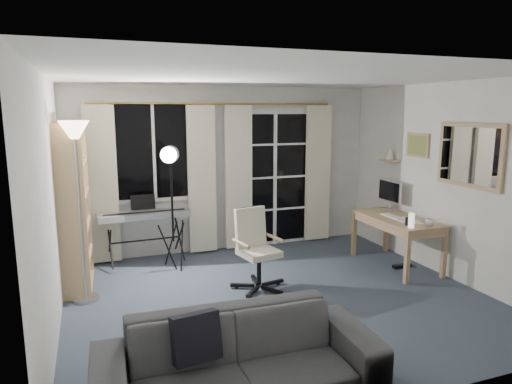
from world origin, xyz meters
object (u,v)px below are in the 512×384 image
at_px(desk, 397,223).
at_px(torchiere_lamp, 76,158).
at_px(keyboard_piano, 145,216).
at_px(studio_light, 170,169).
at_px(sofa, 239,347).
at_px(office_chair, 254,241).
at_px(monitor, 390,192).
at_px(mug, 430,221).
at_px(bookshelf, 71,211).

bearing_deg(desk, torchiere_lamp, 176.45).
height_order(keyboard_piano, studio_light, studio_light).
xyz_separation_m(studio_light, sofa, (-0.03, -2.87, -0.93)).
height_order(torchiere_lamp, studio_light, torchiere_lamp).
relative_size(keyboard_piano, sofa, 0.59).
bearing_deg(desk, studio_light, 162.77).
bearing_deg(office_chair, torchiere_lamp, 160.50).
relative_size(monitor, mug, 4.39).
height_order(keyboard_piano, mug, keyboard_piano).
relative_size(torchiere_lamp, mug, 17.91).
relative_size(desk, sofa, 0.60).
relative_size(studio_light, mug, 15.16).
bearing_deg(mug, bookshelf, 163.97).
relative_size(office_chair, sofa, 0.46).
relative_size(office_chair, mug, 8.61).
xyz_separation_m(bookshelf, torchiere_lamp, (0.11, -0.44, 0.66)).
xyz_separation_m(bookshelf, keyboard_piano, (0.89, 0.58, -0.25)).
distance_m(bookshelf, torchiere_lamp, 0.80).
xyz_separation_m(monitor, mug, (-0.10, -0.95, -0.20)).
bearing_deg(keyboard_piano, desk, -23.82).
relative_size(studio_light, desk, 1.33).
distance_m(keyboard_piano, studio_light, 0.82).
bearing_deg(mug, office_chair, 167.46).
distance_m(bookshelf, desk, 4.08).
bearing_deg(office_chair, desk, -10.47).
height_order(torchiere_lamp, sofa, torchiere_lamp).
distance_m(keyboard_piano, desk, 3.36).
distance_m(desk, mug, 0.53).
height_order(keyboard_piano, sofa, keyboard_piano).
bearing_deg(mug, keyboard_piano, 151.41).
distance_m(desk, sofa, 3.48).
relative_size(torchiere_lamp, desk, 1.57).
xyz_separation_m(monitor, sofa, (-3.04, -2.44, -0.52)).
bearing_deg(bookshelf, mug, -13.69).
bearing_deg(mug, sofa, -153.13).
height_order(bookshelf, sofa, bookshelf).
bearing_deg(office_chair, bookshelf, 149.09).
bearing_deg(mug, desk, 101.31).
distance_m(torchiere_lamp, keyboard_piano, 1.57).
bearing_deg(desk, office_chair, -179.17).
distance_m(monitor, sofa, 3.93).
bearing_deg(desk, monitor, 66.38).
xyz_separation_m(studio_light, office_chair, (0.80, -0.90, -0.77)).
relative_size(office_chair, desk, 0.76).
bearing_deg(sofa, keyboard_piano, 96.80).
bearing_deg(office_chair, mug, -23.83).
bearing_deg(studio_light, keyboard_piano, 149.25).
relative_size(monitor, sofa, 0.23).
bearing_deg(sofa, bookshelf, 115.45).
relative_size(bookshelf, monitor, 4.02).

